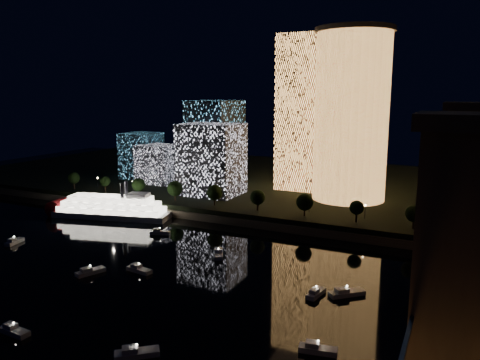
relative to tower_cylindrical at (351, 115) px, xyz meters
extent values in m
plane|color=black|center=(-18.18, -125.58, -42.42)|extent=(520.00, 520.00, 0.00)
cube|color=black|center=(-18.18, 34.42, -39.92)|extent=(420.00, 160.00, 5.00)
cube|color=#6B5E4C|center=(-18.18, -43.58, -40.92)|extent=(420.00, 6.00, 3.00)
cylinder|color=#FFA851|center=(0.00, 0.00, -1.13)|extent=(32.00, 32.00, 72.59)
cylinder|color=#6B5E4C|center=(0.00, 0.00, 36.17)|extent=(34.00, 34.00, 2.00)
cube|color=#FFA851|center=(-26.12, 15.59, -0.11)|extent=(23.45, 23.45, 74.62)
cube|color=white|center=(-60.81, -17.48, -20.83)|extent=(26.95, 22.81, 33.17)
cube|color=#52AEDF|center=(-71.87, 6.67, -15.72)|extent=(21.70, 28.21, 43.40)
cube|color=white|center=(-99.83, -4.59, -27.39)|extent=(20.06, 18.23, 20.06)
cube|color=#52AEDF|center=(-117.50, 3.21, -24.84)|extent=(17.98, 19.77, 25.17)
cube|color=navy|center=(46.82, -125.58, -24.42)|extent=(10.00, 260.00, 2.00)
cube|color=#6B5E4C|center=(46.82, -75.58, -18.42)|extent=(11.00, 9.00, 48.00)
cube|color=#6B5E4C|center=(46.82, -145.58, -18.42)|extent=(11.00, 9.00, 48.00)
cube|color=#6B5E4C|center=(46.82, -75.58, 6.58)|extent=(13.00, 11.00, 2.00)
cube|color=#6B5E4C|center=(46.82, -145.58, 6.58)|extent=(13.00, 11.00, 2.00)
cube|color=navy|center=(41.82, -125.58, -17.42)|extent=(0.50, 150.00, 0.50)
cube|color=#6B5E4C|center=(46.82, -25.58, -30.92)|extent=(12.00, 40.00, 23.00)
cube|color=navy|center=(41.82, -137.58, -20.92)|extent=(0.50, 0.50, 7.00)
cube|color=navy|center=(41.82, -113.58, -20.92)|extent=(0.50, 0.50, 7.00)
cube|color=navy|center=(41.82, -89.58, -20.92)|extent=(0.50, 0.50, 7.00)
cube|color=navy|center=(41.82, -65.58, -20.92)|extent=(0.50, 0.50, 7.00)
sphere|color=orange|center=(41.32, -125.58, -22.62)|extent=(1.20, 1.20, 1.20)
sphere|color=orange|center=(41.32, -80.58, -22.62)|extent=(1.20, 1.20, 1.20)
sphere|color=orange|center=(41.32, -35.58, -22.62)|extent=(1.20, 1.20, 1.20)
cube|color=silver|center=(-86.96, -57.90, -41.17)|extent=(51.24, 23.33, 2.50)
cube|color=white|center=(-86.96, -57.90, -38.78)|extent=(46.94, 21.30, 2.29)
cube|color=white|center=(-86.96, -57.90, -36.49)|extent=(42.65, 19.28, 2.29)
cube|color=white|center=(-86.96, -57.90, -34.20)|extent=(36.35, 16.74, 2.29)
cube|color=silver|center=(-74.85, -54.84, -32.22)|extent=(9.60, 8.09, 1.87)
cylinder|color=black|center=(-80.40, -58.39, -29.93)|extent=(1.46, 1.46, 6.24)
cylinder|color=black|center=(-81.42, -54.35, -29.93)|extent=(1.46, 1.46, 6.24)
cylinder|color=maroon|center=(-111.18, -64.02, -39.30)|extent=(9.36, 10.87, 7.28)
cube|color=silver|center=(-49.98, -109.79, -41.82)|extent=(5.64, 8.95, 1.20)
cube|color=silver|center=(-50.44, -110.99, -40.72)|extent=(3.15, 3.59, 1.00)
sphere|color=white|center=(-49.98, -109.79, -39.82)|extent=(0.36, 0.36, 0.36)
cube|color=silver|center=(-40.16, -143.66, -41.82)|extent=(7.94, 2.92, 1.20)
cube|color=silver|center=(-41.33, -143.60, -40.72)|extent=(2.84, 2.18, 1.00)
sphere|color=white|center=(-40.16, -143.66, -39.82)|extent=(0.36, 0.36, 0.36)
cube|color=silver|center=(-10.19, -139.06, -41.82)|extent=(8.69, 7.87, 1.20)
cube|color=silver|center=(-11.22, -139.91, -40.72)|extent=(3.88, 3.77, 1.00)
sphere|color=white|center=(-10.19, -139.06, -39.82)|extent=(0.36, 0.36, 0.36)
cube|color=silver|center=(-23.30, -80.15, -41.82)|extent=(6.61, 8.99, 1.20)
cube|color=silver|center=(-23.93, -79.00, -40.72)|extent=(3.45, 3.76, 1.00)
sphere|color=white|center=(-23.30, -80.15, -39.82)|extent=(0.36, 0.36, 0.36)
cube|color=silver|center=(21.20, -91.88, -41.82)|extent=(9.15, 8.72, 1.20)
cube|color=silver|center=(20.14, -92.85, -40.72)|extent=(4.16, 4.10, 1.00)
sphere|color=white|center=(21.20, -91.88, -39.82)|extent=(0.36, 0.36, 0.36)
cube|color=silver|center=(-54.35, -68.89, -41.82)|extent=(7.79, 5.02, 1.20)
cube|color=silver|center=(-55.38, -69.31, -40.72)|extent=(3.14, 2.78, 1.00)
sphere|color=white|center=(-54.35, -68.89, -39.82)|extent=(0.36, 0.36, 0.36)
cube|color=silver|center=(-38.03, -102.41, -41.82)|extent=(8.66, 3.88, 1.20)
cube|color=silver|center=(-39.27, -102.22, -40.72)|extent=(3.21, 2.58, 1.00)
sphere|color=white|center=(-38.03, -102.41, -39.82)|extent=(0.36, 0.36, 0.36)
cube|color=silver|center=(-94.18, -100.12, -41.82)|extent=(3.94, 7.87, 1.20)
cube|color=silver|center=(-93.94, -101.23, -40.72)|extent=(2.47, 2.99, 1.00)
sphere|color=white|center=(-94.18, -100.12, -39.82)|extent=(0.36, 0.36, 0.36)
cube|color=silver|center=(22.29, -121.82, -41.82)|extent=(8.15, 3.86, 1.20)
cube|color=silver|center=(21.14, -122.03, -40.72)|extent=(3.06, 2.49, 1.00)
sphere|color=white|center=(22.29, -121.82, -39.82)|extent=(0.36, 0.36, 0.36)
cube|color=silver|center=(14.01, -95.59, -41.82)|extent=(3.64, 7.77, 1.20)
cube|color=silver|center=(13.82, -96.69, -40.72)|extent=(2.36, 2.91, 1.00)
sphere|color=white|center=(14.01, -95.59, -39.82)|extent=(0.36, 0.36, 0.36)
cylinder|color=black|center=(-128.18, -37.58, -35.42)|extent=(0.70, 0.70, 4.00)
sphere|color=black|center=(-128.18, -37.58, -31.92)|extent=(5.87, 5.87, 5.87)
cylinder|color=black|center=(-108.18, -37.58, -35.42)|extent=(0.70, 0.70, 4.00)
sphere|color=black|center=(-108.18, -37.58, -31.92)|extent=(5.06, 5.06, 5.06)
cylinder|color=black|center=(-88.18, -37.58, -35.42)|extent=(0.70, 0.70, 4.00)
sphere|color=black|center=(-88.18, -37.58, -31.92)|extent=(6.27, 6.27, 6.27)
cylinder|color=black|center=(-68.18, -37.58, -35.42)|extent=(0.70, 0.70, 4.00)
sphere|color=black|center=(-68.18, -37.58, -31.92)|extent=(6.90, 6.90, 6.90)
cylinder|color=black|center=(-48.18, -37.58, -35.42)|extent=(0.70, 0.70, 4.00)
sphere|color=black|center=(-48.18, -37.58, -31.92)|extent=(6.72, 6.72, 6.72)
cylinder|color=black|center=(-28.18, -37.58, -35.42)|extent=(0.70, 0.70, 4.00)
sphere|color=black|center=(-28.18, -37.58, -31.92)|extent=(6.26, 6.26, 6.26)
cylinder|color=black|center=(-8.18, -37.58, -35.42)|extent=(0.70, 0.70, 4.00)
sphere|color=black|center=(-8.18, -37.58, -31.92)|extent=(6.69, 6.69, 6.69)
cylinder|color=black|center=(11.82, -37.58, -35.42)|extent=(0.70, 0.70, 4.00)
sphere|color=black|center=(11.82, -37.58, -31.92)|extent=(5.38, 5.38, 5.38)
cylinder|color=black|center=(31.82, -37.58, -35.42)|extent=(0.70, 0.70, 4.00)
sphere|color=black|center=(31.82, -37.58, -31.92)|extent=(6.06, 6.06, 6.06)
cylinder|color=black|center=(-118.18, -31.58, -34.92)|extent=(0.24, 0.24, 5.00)
sphere|color=#FFCC7F|center=(-118.18, -31.58, -32.12)|extent=(0.70, 0.70, 0.70)
cylinder|color=black|center=(-96.18, -31.58, -34.92)|extent=(0.24, 0.24, 5.00)
sphere|color=#FFCC7F|center=(-96.18, -31.58, -32.12)|extent=(0.70, 0.70, 0.70)
cylinder|color=black|center=(-74.18, -31.58, -34.92)|extent=(0.24, 0.24, 5.00)
sphere|color=#FFCC7F|center=(-74.18, -31.58, -32.12)|extent=(0.70, 0.70, 0.70)
cylinder|color=black|center=(-52.18, -31.58, -34.92)|extent=(0.24, 0.24, 5.00)
sphere|color=#FFCC7F|center=(-52.18, -31.58, -32.12)|extent=(0.70, 0.70, 0.70)
cylinder|color=black|center=(-30.18, -31.58, -34.92)|extent=(0.24, 0.24, 5.00)
sphere|color=#FFCC7F|center=(-30.18, -31.58, -32.12)|extent=(0.70, 0.70, 0.70)
cylinder|color=black|center=(-8.18, -31.58, -34.92)|extent=(0.24, 0.24, 5.00)
sphere|color=#FFCC7F|center=(-8.18, -31.58, -32.12)|extent=(0.70, 0.70, 0.70)
cylinder|color=black|center=(13.82, -31.58, -34.92)|extent=(0.24, 0.24, 5.00)
sphere|color=#FFCC7F|center=(13.82, -31.58, -32.12)|extent=(0.70, 0.70, 0.70)
camera|label=1|loc=(45.98, -207.54, 9.98)|focal=35.00mm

